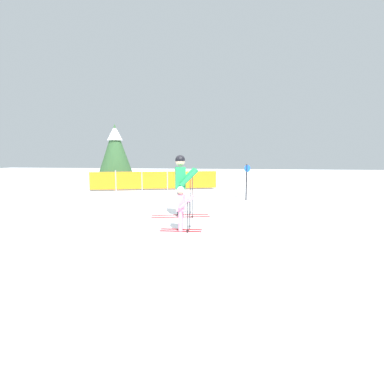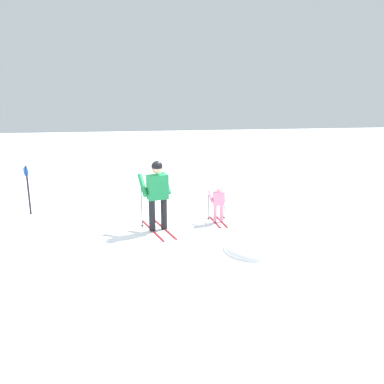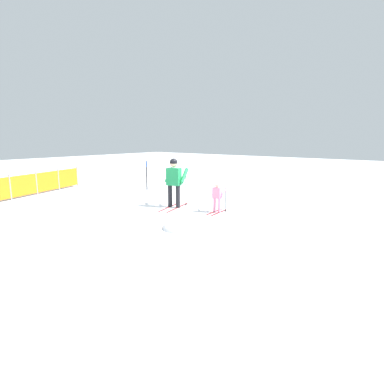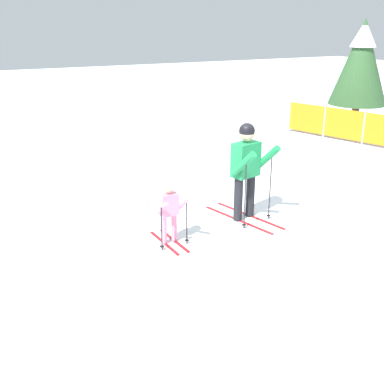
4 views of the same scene
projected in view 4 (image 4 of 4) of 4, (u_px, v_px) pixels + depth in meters
name	position (u px, v px, depth m)	size (l,w,h in m)	color
ground_plane	(246.00, 212.00, 9.03)	(60.00, 60.00, 0.00)	white
skier_adult	(247.00, 163.00, 8.39)	(1.69, 0.85, 1.75)	maroon
skier_child	(169.00, 208.00, 7.59)	(0.98, 0.52, 1.04)	maroon
conifer_far	(361.00, 61.00, 15.60)	(1.87, 1.87, 3.47)	#4C3823
snow_mound	(119.00, 205.00, 9.38)	(1.30, 1.11, 0.52)	white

